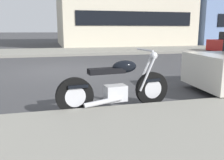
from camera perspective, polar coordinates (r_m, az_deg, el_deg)
name	(u,v)px	position (r m, az deg, el deg)	size (l,w,h in m)	color
ground_plane	(61,71)	(9.31, -11.70, 2.12)	(260.00, 260.00, 0.00)	#3D3D3F
sidewalk_far_curb	(213,48)	(20.79, 22.44, 6.81)	(120.00, 5.00, 0.14)	gray
parking_stall_stripe	(72,104)	(5.09, -9.15, -5.59)	(0.12, 2.20, 0.01)	silver
parked_motorcycle	(117,87)	(4.63, 1.10, -1.60)	(2.23, 0.64, 1.14)	black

